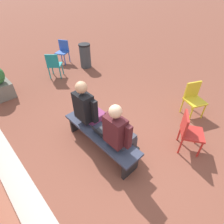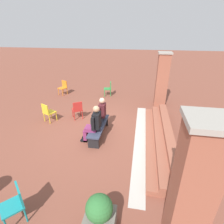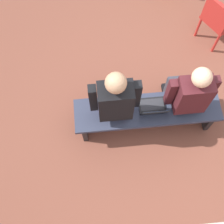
{
  "view_description": "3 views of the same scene",
  "coord_description": "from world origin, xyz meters",
  "px_view_note": "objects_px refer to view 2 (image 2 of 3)",
  "views": [
    {
      "loc": [
        -1.57,
        1.43,
        2.84
      ],
      "look_at": [
        0.48,
        -0.5,
        0.59
      ],
      "focal_mm": 28.0,
      "sensor_mm": 36.0,
      "label": 1
    },
    {
      "loc": [
        5.78,
        1.43,
        3.68
      ],
      "look_at": [
        -0.14,
        0.4,
        0.8
      ],
      "focal_mm": 28.0,
      "sensor_mm": 36.0,
      "label": 2
    },
    {
      "loc": [
        0.89,
        1.43,
        3.95
      ],
      "look_at": [
        0.76,
        0.04,
        0.63
      ],
      "focal_mm": 50.0,
      "sensor_mm": 36.0,
      "label": 3
    }
  ],
  "objects_px": {
    "laptop": "(99,123)",
    "plastic_chair_by_pillar": "(48,112)",
    "person_adult": "(94,123)",
    "plastic_chair_far_right": "(15,202)",
    "person_student": "(100,113)",
    "plastic_chair_near_bench_right": "(63,87)",
    "planter": "(100,217)",
    "plastic_chair_near_bench_left": "(77,109)",
    "bench": "(99,127)",
    "plastic_chair_far_left": "(109,88)"
  },
  "relations": [
    {
      "from": "person_student",
      "to": "plastic_chair_near_bench_right",
      "type": "relative_size",
      "value": 1.6
    },
    {
      "from": "laptop",
      "to": "plastic_chair_near_bench_left",
      "type": "height_order",
      "value": "plastic_chair_near_bench_left"
    },
    {
      "from": "person_adult",
      "to": "laptop",
      "type": "relative_size",
      "value": 4.35
    },
    {
      "from": "person_adult",
      "to": "plastic_chair_far_right",
      "type": "xyz_separation_m",
      "value": [
        3.03,
        -0.84,
        -0.26
      ]
    },
    {
      "from": "bench",
      "to": "plastic_chair_by_pillar",
      "type": "height_order",
      "value": "plastic_chair_by_pillar"
    },
    {
      "from": "plastic_chair_by_pillar",
      "to": "plastic_chair_near_bench_right",
      "type": "xyz_separation_m",
      "value": [
        -3.42,
        -0.83,
        0.0
      ]
    },
    {
      "from": "laptop",
      "to": "planter",
      "type": "height_order",
      "value": "planter"
    },
    {
      "from": "plastic_chair_near_bench_right",
      "to": "plastic_chair_near_bench_left",
      "type": "bearing_deg",
      "value": 33.83
    },
    {
      "from": "laptop",
      "to": "plastic_chair_near_bench_left",
      "type": "xyz_separation_m",
      "value": [
        -1.09,
        -1.26,
        -0.02
      ]
    },
    {
      "from": "plastic_chair_far_left",
      "to": "planter",
      "type": "distance_m",
      "value": 7.88
    },
    {
      "from": "person_student",
      "to": "plastic_chair_far_right",
      "type": "distance_m",
      "value": 3.98
    },
    {
      "from": "person_student",
      "to": "plastic_chair_far_left",
      "type": "distance_m",
      "value": 3.95
    },
    {
      "from": "bench",
      "to": "laptop",
      "type": "xyz_separation_m",
      "value": [
        -0.06,
        0.01,
        0.15
      ]
    },
    {
      "from": "plastic_chair_far_left",
      "to": "plastic_chair_far_right",
      "type": "relative_size",
      "value": 1.0
    },
    {
      "from": "person_adult",
      "to": "plastic_chair_far_right",
      "type": "relative_size",
      "value": 1.66
    },
    {
      "from": "plastic_chair_by_pillar",
      "to": "plastic_chair_far_right",
      "type": "xyz_separation_m",
      "value": [
        4.11,
        1.49,
        0.0
      ]
    },
    {
      "from": "person_student",
      "to": "plastic_chair_near_bench_right",
      "type": "bearing_deg",
      "value": -139.12
    },
    {
      "from": "plastic_chair_near_bench_right",
      "to": "plastic_chair_near_bench_left",
      "type": "height_order",
      "value": "same"
    },
    {
      "from": "plastic_chair_far_left",
      "to": "planter",
      "type": "height_order",
      "value": "planter"
    },
    {
      "from": "person_adult",
      "to": "plastic_chair_far_left",
      "type": "xyz_separation_m",
      "value": [
        -4.78,
        -0.39,
        -0.26
      ]
    },
    {
      "from": "person_adult",
      "to": "plastic_chair_near_bench_left",
      "type": "height_order",
      "value": "person_adult"
    },
    {
      "from": "plastic_chair_by_pillar",
      "to": "laptop",
      "type": "bearing_deg",
      "value": 75.66
    },
    {
      "from": "plastic_chair_far_right",
      "to": "planter",
      "type": "distance_m",
      "value": 1.76
    },
    {
      "from": "person_student",
      "to": "plastic_chair_near_bench_left",
      "type": "relative_size",
      "value": 1.6
    },
    {
      "from": "laptop",
      "to": "plastic_chair_by_pillar",
      "type": "distance_m",
      "value": 2.49
    },
    {
      "from": "laptop",
      "to": "plastic_chair_far_left",
      "type": "relative_size",
      "value": 0.38
    },
    {
      "from": "person_adult",
      "to": "planter",
      "type": "xyz_separation_m",
      "value": [
        2.99,
        0.92,
        -0.3
      ]
    },
    {
      "from": "plastic_chair_by_pillar",
      "to": "plastic_chair_far_left",
      "type": "bearing_deg",
      "value": 152.36
    },
    {
      "from": "plastic_chair_by_pillar",
      "to": "plastic_chair_far_left",
      "type": "distance_m",
      "value": 4.17
    },
    {
      "from": "bench",
      "to": "person_adult",
      "type": "height_order",
      "value": "person_adult"
    },
    {
      "from": "plastic_chair_by_pillar",
      "to": "planter",
      "type": "height_order",
      "value": "planter"
    },
    {
      "from": "plastic_chair_by_pillar",
      "to": "plastic_chair_far_right",
      "type": "relative_size",
      "value": 1.0
    },
    {
      "from": "person_student",
      "to": "laptop",
      "type": "relative_size",
      "value": 4.21
    },
    {
      "from": "plastic_chair_by_pillar",
      "to": "plastic_chair_far_left",
      "type": "height_order",
      "value": "same"
    },
    {
      "from": "person_student",
      "to": "plastic_chair_far_right",
      "type": "height_order",
      "value": "person_student"
    },
    {
      "from": "plastic_chair_near_bench_right",
      "to": "plastic_chair_near_bench_left",
      "type": "xyz_separation_m",
      "value": [
        2.95,
        1.97,
        0.0
      ]
    },
    {
      "from": "laptop",
      "to": "plastic_chair_near_bench_left",
      "type": "relative_size",
      "value": 0.38
    },
    {
      "from": "bench",
      "to": "person_adult",
      "type": "xyz_separation_m",
      "value": [
        0.41,
        -0.07,
        0.38
      ]
    },
    {
      "from": "plastic_chair_by_pillar",
      "to": "plastic_chair_near_bench_left",
      "type": "distance_m",
      "value": 1.24
    },
    {
      "from": "person_student",
      "to": "plastic_chair_near_bench_right",
      "type": "distance_m",
      "value": 4.83
    },
    {
      "from": "plastic_chair_far_left",
      "to": "plastic_chair_near_bench_right",
      "type": "distance_m",
      "value": 2.78
    },
    {
      "from": "person_adult",
      "to": "plastic_chair_by_pillar",
      "type": "bearing_deg",
      "value": -114.88
    },
    {
      "from": "person_adult",
      "to": "laptop",
      "type": "height_order",
      "value": "person_adult"
    },
    {
      "from": "person_student",
      "to": "plastic_chair_by_pillar",
      "type": "xyz_separation_m",
      "value": [
        -0.22,
        -2.33,
        -0.24
      ]
    },
    {
      "from": "person_student",
      "to": "plastic_chair_far_right",
      "type": "xyz_separation_m",
      "value": [
        3.89,
        -0.84,
        -0.24
      ]
    },
    {
      "from": "person_student",
      "to": "planter",
      "type": "distance_m",
      "value": 3.97
    },
    {
      "from": "bench",
      "to": "plastic_chair_near_bench_left",
      "type": "height_order",
      "value": "plastic_chair_near_bench_left"
    },
    {
      "from": "bench",
      "to": "person_student",
      "type": "xyz_separation_m",
      "value": [
        -0.45,
        -0.07,
        0.36
      ]
    },
    {
      "from": "plastic_chair_far_left",
      "to": "plastic_chair_near_bench_left",
      "type": "xyz_separation_m",
      "value": [
        3.22,
        -0.79,
        0.0
      ]
    },
    {
      "from": "bench",
      "to": "plastic_chair_near_bench_right",
      "type": "height_order",
      "value": "plastic_chair_near_bench_right"
    }
  ]
}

